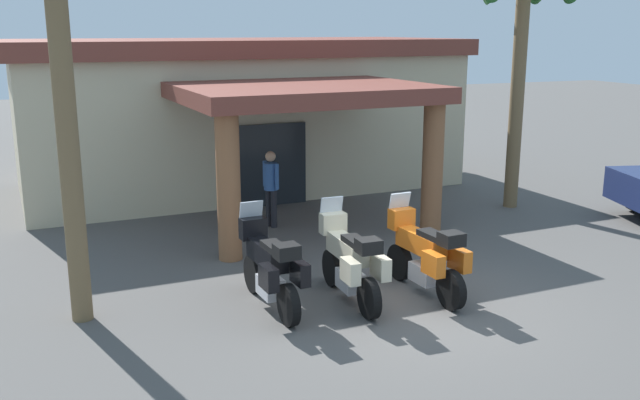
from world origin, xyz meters
TOP-DOWN VIEW (x-y plane):
  - ground_plane at (0.00, 0.00)m, footprint 80.00×80.00m
  - motel_building at (-0.12, 9.83)m, footprint 12.48×10.13m
  - motorcycle_black at (-2.17, 0.71)m, footprint 0.73×2.21m
  - motorcycle_cream at (-0.85, 0.51)m, footprint 0.71×2.21m
  - motorcycle_orange at (0.47, 0.35)m, footprint 0.73×2.21m
  - pedestrian at (-0.66, 5.36)m, footprint 0.32×0.50m
  - palm_tree_near_portico at (5.59, 4.92)m, footprint 2.48×2.51m

SIDE VIEW (x-z plane):
  - ground_plane at x=0.00m, z-range 0.00..0.00m
  - motorcycle_black at x=-2.17m, z-range -0.11..1.50m
  - motorcycle_cream at x=-0.85m, z-range -0.11..1.50m
  - motorcycle_orange at x=0.47m, z-range -0.11..1.50m
  - pedestrian at x=-0.66m, z-range 0.14..1.90m
  - motel_building at x=-0.12m, z-range 0.05..4.19m
  - palm_tree_near_portico at x=5.59m, z-range 1.43..7.49m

